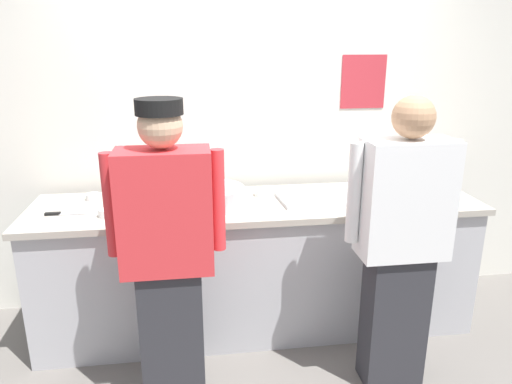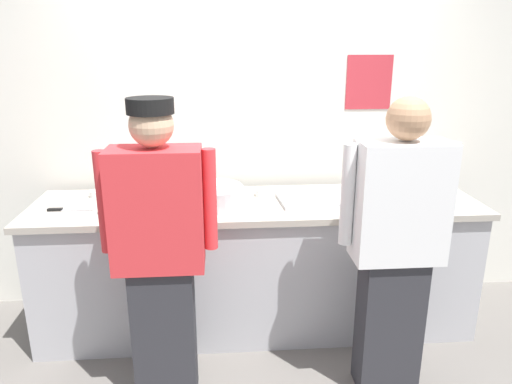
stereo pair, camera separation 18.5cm
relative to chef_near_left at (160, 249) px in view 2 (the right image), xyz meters
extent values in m
plane|color=slate|center=(0.55, 0.28, -0.88)|extent=(9.00, 9.00, 0.00)
cube|color=silver|center=(0.55, 1.15, 0.51)|extent=(4.55, 0.10, 2.79)
cube|color=#B72D38|center=(1.38, 1.10, 0.75)|extent=(0.33, 0.01, 0.38)
cube|color=#B2B2B7|center=(0.55, 0.66, -0.45)|extent=(2.84, 0.66, 0.86)
cube|color=#A8A093|center=(0.55, 0.66, 0.00)|extent=(2.90, 0.72, 0.04)
cube|color=#2D2D33|center=(0.00, 0.00, -0.49)|extent=(0.33, 0.20, 0.79)
cube|color=red|center=(0.00, 0.00, 0.22)|extent=(0.46, 0.24, 0.62)
cylinder|color=red|center=(-0.26, 0.04, 0.25)|extent=(0.07, 0.07, 0.53)
cylinder|color=red|center=(0.26, 0.04, 0.25)|extent=(0.07, 0.07, 0.53)
sphere|color=tan|center=(0.00, 0.00, 0.64)|extent=(0.21, 0.21, 0.21)
cylinder|color=black|center=(0.00, 0.00, 0.73)|extent=(0.22, 0.22, 0.07)
cube|color=#2D2D33|center=(1.24, -0.02, -0.48)|extent=(0.33, 0.20, 0.80)
cube|color=white|center=(1.24, -0.02, 0.23)|extent=(0.47, 0.24, 0.63)
cylinder|color=white|center=(0.97, 0.02, 0.26)|extent=(0.07, 0.07, 0.54)
cylinder|color=white|center=(1.51, 0.02, 0.26)|extent=(0.07, 0.07, 0.54)
sphere|color=tan|center=(1.24, -0.02, 0.66)|extent=(0.22, 0.22, 0.22)
cylinder|color=white|center=(1.58, 0.67, 0.03)|extent=(0.23, 0.23, 0.01)
cylinder|color=white|center=(1.58, 0.67, 0.04)|extent=(0.23, 0.23, 0.01)
cylinder|color=white|center=(1.58, 0.67, 0.05)|extent=(0.23, 0.23, 0.01)
cylinder|color=white|center=(1.58, 0.67, 0.06)|extent=(0.23, 0.23, 0.01)
cylinder|color=white|center=(1.58, 0.67, 0.08)|extent=(0.23, 0.23, 0.01)
cylinder|color=white|center=(1.58, 0.67, 0.09)|extent=(0.23, 0.23, 0.01)
cylinder|color=white|center=(1.58, 0.67, 0.10)|extent=(0.23, 0.23, 0.01)
cylinder|color=white|center=(-0.07, 0.56, 0.03)|extent=(0.19, 0.19, 0.01)
cylinder|color=white|center=(-0.07, 0.56, 0.04)|extent=(0.19, 0.19, 0.01)
cylinder|color=white|center=(-0.07, 0.56, 0.05)|extent=(0.19, 0.19, 0.01)
cylinder|color=white|center=(-0.07, 0.56, 0.06)|extent=(0.19, 0.19, 0.01)
cylinder|color=white|center=(-0.07, 0.56, 0.08)|extent=(0.19, 0.19, 0.01)
cylinder|color=#B7BABF|center=(0.27, 0.62, 0.08)|extent=(0.39, 0.39, 0.12)
cube|color=#B7BABF|center=(0.95, 0.65, 0.03)|extent=(0.52, 0.36, 0.02)
cylinder|color=#56A333|center=(-0.01, 0.79, 0.10)|extent=(0.06, 0.06, 0.16)
cone|color=#56A333|center=(-0.01, 0.79, 0.20)|extent=(0.05, 0.05, 0.04)
cylinder|color=white|center=(-0.51, 0.85, 0.04)|extent=(0.09, 0.09, 0.04)
cylinder|color=red|center=(-0.51, 0.85, 0.06)|extent=(0.08, 0.08, 0.01)
cylinder|color=white|center=(-0.28, 0.86, 0.04)|extent=(0.09, 0.09, 0.04)
cylinder|color=red|center=(-0.28, 0.86, 0.06)|extent=(0.08, 0.08, 0.01)
cylinder|color=white|center=(0.60, 0.78, 0.05)|extent=(0.09, 0.09, 0.05)
cylinder|color=gold|center=(0.60, 0.78, 0.06)|extent=(0.07, 0.07, 0.01)
cylinder|color=white|center=(-0.38, 0.51, 0.05)|extent=(0.10, 0.10, 0.05)
cylinder|color=gold|center=(-0.38, 0.51, 0.06)|extent=(0.08, 0.08, 0.01)
cylinder|color=white|center=(1.79, 0.80, 0.06)|extent=(0.09, 0.09, 0.08)
cube|color=#B7BABF|center=(-0.57, 0.58, 0.03)|extent=(0.19, 0.03, 0.01)
cube|color=black|center=(-0.70, 0.58, 0.03)|extent=(0.09, 0.03, 0.02)
camera|label=1|loc=(0.14, -2.26, 1.01)|focal=33.48mm
camera|label=2|loc=(0.32, -2.28, 1.01)|focal=33.48mm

